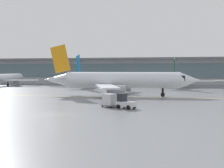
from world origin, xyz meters
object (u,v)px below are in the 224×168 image
object	(u,v)px
gate_airplane_1	(5,78)
baggage_tug	(125,102)
gate_airplane_2	(87,77)
cargo_dolly_lead	(110,100)
gate_airplane_3	(174,79)
taxiing_regional_jet	(120,80)

from	to	relation	value
gate_airplane_1	baggage_tug	world-z (taller)	gate_airplane_1
gate_airplane_1	gate_airplane_2	xyz separation A→B (m)	(27.65, 2.29, 0.34)
cargo_dolly_lead	gate_airplane_3	bearing A→B (deg)	106.57
cargo_dolly_lead	taxiing_regional_jet	bearing A→B (deg)	121.35
gate_airplane_1	gate_airplane_3	distance (m)	54.82
gate_airplane_1	cargo_dolly_lead	bearing A→B (deg)	-136.31
gate_airplane_2	taxiing_regional_jet	world-z (taller)	taxiing_regional_jet
gate_airplane_1	gate_airplane_2	world-z (taller)	gate_airplane_2
gate_airplane_1	gate_airplane_3	world-z (taller)	gate_airplane_3
baggage_tug	cargo_dolly_lead	world-z (taller)	baggage_tug
taxiing_regional_jet	cargo_dolly_lead	world-z (taller)	taxiing_regional_jet
taxiing_regional_jet	cargo_dolly_lead	xyz separation A→B (m)	(2.15, -18.49, -2.16)
gate_airplane_2	baggage_tug	xyz separation A→B (m)	(22.00, -51.82, -2.02)
gate_airplane_2	baggage_tug	world-z (taller)	gate_airplane_2
taxiing_regional_jet	cargo_dolly_lead	distance (m)	18.74
gate_airplane_3	baggage_tug	xyz separation A→B (m)	(-5.01, -53.81, -1.70)
taxiing_regional_jet	cargo_dolly_lead	size ratio (longest dim) A/B	12.56
baggage_tug	cargo_dolly_lead	distance (m)	2.77
taxiing_regional_jet	baggage_tug	world-z (taller)	taxiing_regional_jet
gate_airplane_3	cargo_dolly_lead	distance (m)	53.21
taxiing_regional_jet	gate_airplane_1	bearing A→B (deg)	142.06
baggage_tug	cargo_dolly_lead	bearing A→B (deg)	180.00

